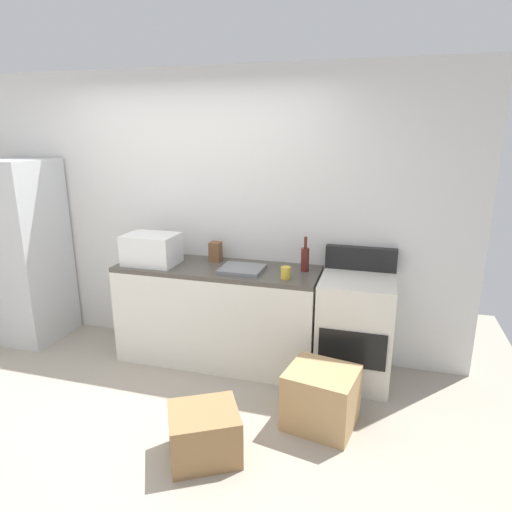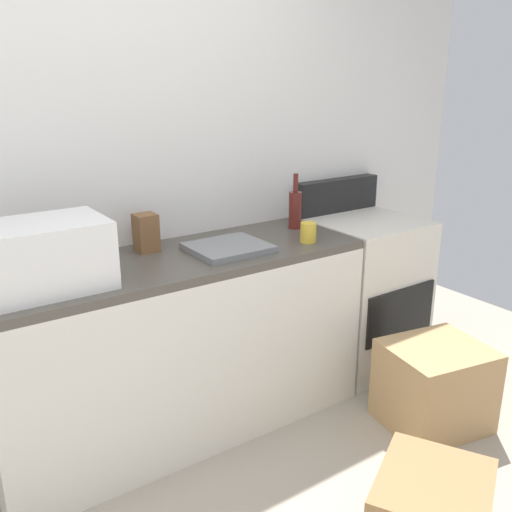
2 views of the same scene
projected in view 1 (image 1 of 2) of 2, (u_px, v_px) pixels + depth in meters
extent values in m
plane|color=#9E9384|center=(120.00, 433.00, 3.14)|extent=(6.00, 6.00, 0.00)
cube|color=silver|center=(200.00, 213.00, 4.22)|extent=(5.00, 0.10, 2.60)
cube|color=silver|center=(218.00, 316.00, 4.05)|extent=(1.80, 0.60, 0.86)
cube|color=#4C473F|center=(217.00, 269.00, 3.93)|extent=(1.80, 0.60, 0.04)
cube|color=silver|center=(22.00, 251.00, 4.42)|extent=(0.68, 0.66, 1.80)
cube|color=silver|center=(355.00, 330.00, 3.72)|extent=(0.60, 0.60, 0.90)
cube|color=black|center=(352.00, 350.00, 3.45)|extent=(0.52, 0.02, 0.30)
cube|color=black|center=(361.00, 258.00, 3.81)|extent=(0.60, 0.08, 0.20)
cube|color=white|center=(152.00, 249.00, 3.98)|extent=(0.46, 0.34, 0.27)
cube|color=slate|center=(242.00, 269.00, 3.81)|extent=(0.36, 0.32, 0.03)
cylinder|color=#591E19|center=(305.00, 260.00, 3.78)|extent=(0.07, 0.07, 0.20)
cylinder|color=#591E19|center=(306.00, 243.00, 3.74)|extent=(0.03, 0.03, 0.10)
cylinder|color=gold|center=(286.00, 273.00, 3.59)|extent=(0.08, 0.08, 0.10)
cube|color=brown|center=(215.00, 252.00, 4.07)|extent=(0.10, 0.10, 0.18)
cube|color=tan|center=(321.00, 398.00, 3.18)|extent=(0.55, 0.50, 0.43)
cube|color=olive|center=(204.00, 434.00, 2.88)|extent=(0.58, 0.55, 0.33)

